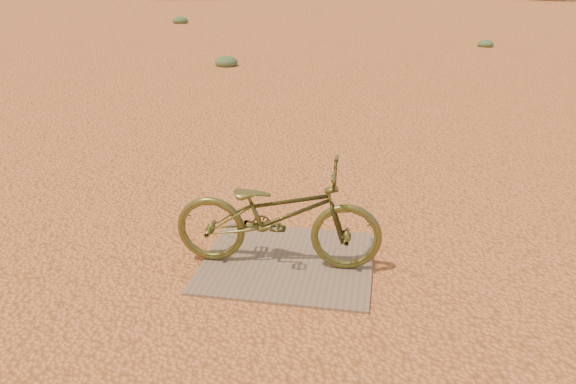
# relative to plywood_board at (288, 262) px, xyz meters

# --- Properties ---
(ground) EXTENTS (120.00, 120.00, 0.00)m
(ground) POSITION_rel_plywood_board_xyz_m (0.07, 0.32, -0.01)
(ground) COLOR #E8844A
(ground) RESTS_ON ground
(plywood_board) EXTENTS (1.35, 1.22, 0.02)m
(plywood_board) POSITION_rel_plywood_board_xyz_m (0.00, 0.00, 0.00)
(plywood_board) COLOR #74624F
(plywood_board) RESTS_ON ground
(bicycle) EXTENTS (1.64, 0.64, 0.85)m
(bicycle) POSITION_rel_plywood_board_xyz_m (-0.07, -0.05, 0.43)
(bicycle) COLOR brown
(bicycle) RESTS_ON plywood_board
(kale_a) EXTENTS (0.53, 0.53, 0.29)m
(kale_a) POSITION_rel_plywood_board_xyz_m (-3.05, 8.87, -0.01)
(kale_a) COLOR #506945
(kale_a) RESTS_ON ground
(kale_b) EXTENTS (0.45, 0.45, 0.25)m
(kale_b) POSITION_rel_plywood_board_xyz_m (3.36, 13.27, -0.01)
(kale_b) COLOR #506945
(kale_b) RESTS_ON ground
(kale_c) EXTENTS (0.62, 0.62, 0.34)m
(kale_c) POSITION_rel_plywood_board_xyz_m (-7.56, 18.04, -0.01)
(kale_c) COLOR #506945
(kale_c) RESTS_ON ground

